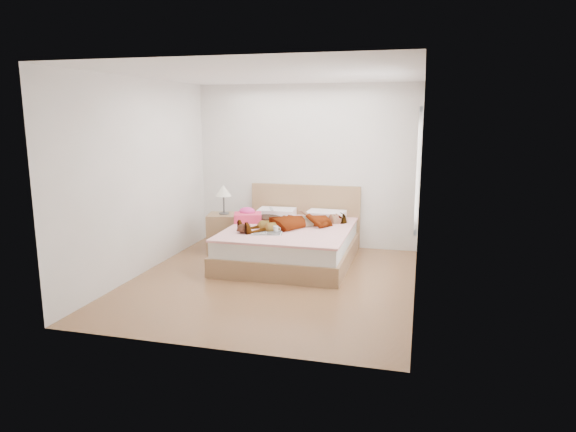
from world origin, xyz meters
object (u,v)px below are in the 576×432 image
object	(u,v)px
towel	(248,216)
magazine	(267,233)
phone	(271,209)
nightstand	(224,230)
coffee_mug	(276,229)
plush_toy	(244,228)
woman	(297,219)
bed	(291,242)

from	to	relation	value
towel	magazine	size ratio (longest dim) A/B	1.07
phone	nightstand	distance (m)	0.81
coffee_mug	plush_toy	bearing A→B (deg)	-160.67
coffee_mug	phone	bearing A→B (deg)	110.49
towel	coffee_mug	size ratio (longest dim) A/B	4.37
plush_toy	towel	bearing A→B (deg)	104.64
woman	plush_toy	bearing A→B (deg)	-86.94
phone	coffee_mug	xyz separation A→B (m)	(0.30, -0.81, -0.13)
plush_toy	nightstand	bearing A→B (deg)	127.89
magazine	nightstand	world-z (taller)	nightstand
phone	magazine	size ratio (longest dim) A/B	0.19
phone	coffee_mug	size ratio (longest dim) A/B	0.79
towel	phone	bearing A→B (deg)	38.13
towel	plush_toy	world-z (taller)	towel
towel	nightstand	size ratio (longest dim) A/B	0.47
bed	towel	bearing A→B (deg)	168.11
phone	towel	xyz separation A→B (m)	(-0.31, -0.24, -0.08)
woman	nightstand	size ratio (longest dim) A/B	1.61
bed	plush_toy	size ratio (longest dim) A/B	8.24
towel	magazine	xyz separation A→B (m)	(0.52, -0.69, -0.08)
magazine	coffee_mug	xyz separation A→B (m)	(0.10, 0.11, 0.04)
woman	coffee_mug	xyz separation A→B (m)	(-0.20, -0.41, -0.07)
coffee_mug	plush_toy	size ratio (longest dim) A/B	0.45
phone	towel	distance (m)	0.40
plush_toy	nightstand	world-z (taller)	nightstand
woman	towel	bearing A→B (deg)	-140.26
phone	plush_toy	size ratio (longest dim) A/B	0.36
nightstand	bed	bearing A→B (deg)	-9.47
woman	towel	world-z (taller)	woman
phone	towel	size ratio (longest dim) A/B	0.18
woman	bed	distance (m)	0.36
coffee_mug	nightstand	world-z (taller)	nightstand
magazine	coffee_mug	distance (m)	0.15
magazine	bed	bearing A→B (deg)	68.62
towel	plush_toy	xyz separation A→B (m)	(0.19, -0.72, -0.02)
magazine	coffee_mug	size ratio (longest dim) A/B	4.07
magazine	plush_toy	world-z (taller)	plush_toy
woman	magazine	bearing A→B (deg)	-68.10
bed	nightstand	bearing A→B (deg)	170.53
towel	plush_toy	distance (m)	0.75
magazine	towel	bearing A→B (deg)	126.96
nightstand	plush_toy	bearing A→B (deg)	-52.11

